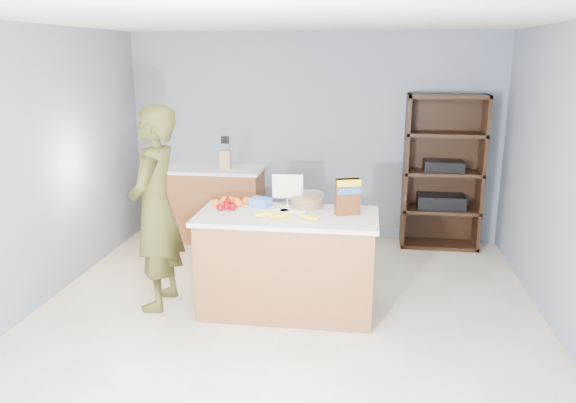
# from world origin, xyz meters

# --- Properties ---
(floor) EXTENTS (4.50, 5.00, 0.02)m
(floor) POSITION_xyz_m (0.00, 0.00, 0.00)
(floor) COLOR beige
(floor) RESTS_ON ground
(walls) EXTENTS (4.52, 5.02, 2.51)m
(walls) POSITION_xyz_m (0.00, 0.00, 1.65)
(walls) COLOR slate
(walls) RESTS_ON ground
(counter_peninsula) EXTENTS (1.56, 0.76, 0.90)m
(counter_peninsula) POSITION_xyz_m (0.00, 0.30, 0.42)
(counter_peninsula) COLOR brown
(counter_peninsula) RESTS_ON ground
(back_cabinet) EXTENTS (1.24, 0.62, 0.90)m
(back_cabinet) POSITION_xyz_m (-1.20, 2.20, 0.45)
(back_cabinet) COLOR brown
(back_cabinet) RESTS_ON ground
(shelving_unit) EXTENTS (0.90, 0.40, 1.80)m
(shelving_unit) POSITION_xyz_m (1.55, 2.35, 0.86)
(shelving_unit) COLOR black
(shelving_unit) RESTS_ON ground
(person) EXTENTS (0.44, 0.67, 1.83)m
(person) POSITION_xyz_m (-1.17, 0.26, 0.91)
(person) COLOR #3E3E19
(person) RESTS_ON ground
(knife_block) EXTENTS (0.12, 0.10, 0.31)m
(knife_block) POSITION_xyz_m (-1.02, 2.18, 1.02)
(knife_block) COLOR tan
(knife_block) RESTS_ON back_cabinet
(envelopes) EXTENTS (0.38, 0.18, 0.00)m
(envelopes) POSITION_xyz_m (-0.04, 0.41, 0.90)
(envelopes) COLOR white
(envelopes) RESTS_ON counter_peninsula
(bananas) EXTENTS (0.57, 0.17, 0.04)m
(bananas) POSITION_xyz_m (0.05, 0.16, 0.92)
(bananas) COLOR yellow
(bananas) RESTS_ON counter_peninsula
(apples) EXTENTS (0.17, 0.27, 0.07)m
(apples) POSITION_xyz_m (-0.56, 0.39, 0.93)
(apples) COLOR #8A0209
(apples) RESTS_ON counter_peninsula
(oranges) EXTENTS (0.33, 0.20, 0.07)m
(oranges) POSITION_xyz_m (-0.52, 0.54, 0.93)
(oranges) COLOR orange
(oranges) RESTS_ON counter_peninsula
(blue_carton) EXTENTS (0.21, 0.18, 0.08)m
(blue_carton) POSITION_xyz_m (-0.28, 0.52, 0.94)
(blue_carton) COLOR blue
(blue_carton) RESTS_ON counter_peninsula
(salad_bowl) EXTENTS (0.30, 0.30, 0.13)m
(salad_bowl) POSITION_xyz_m (0.14, 0.55, 0.96)
(salad_bowl) COLOR #267219
(salad_bowl) RESTS_ON counter_peninsula
(tv) EXTENTS (0.28, 0.12, 0.28)m
(tv) POSITION_xyz_m (-0.04, 0.63, 1.06)
(tv) COLOR silver
(tv) RESTS_ON counter_peninsula
(cereal_box) EXTENTS (0.22, 0.14, 0.31)m
(cereal_box) POSITION_xyz_m (0.51, 0.36, 1.08)
(cereal_box) COLOR #592B14
(cereal_box) RESTS_ON counter_peninsula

